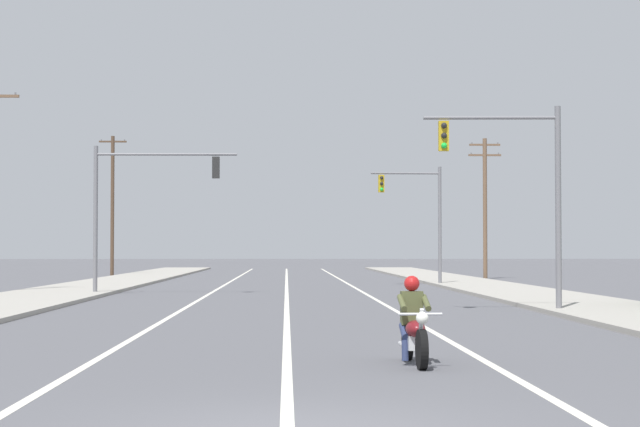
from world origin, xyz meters
TOP-DOWN VIEW (x-y plane):
  - lane_stripe_center at (-0.15, 45.00)m, footprint 0.16×100.00m
  - lane_stripe_left at (-3.42, 45.00)m, footprint 0.16×100.00m
  - lane_stripe_right at (3.21, 45.00)m, footprint 0.16×100.00m
  - sidewalk_kerb_right at (9.62, 40.00)m, footprint 4.40×110.00m
  - sidewalk_kerb_left at (-9.62, 40.00)m, footprint 4.40×110.00m
  - motorcycle_with_rider at (1.94, 6.68)m, footprint 0.70×2.19m
  - traffic_signal_near_right at (6.84, 21.39)m, footprint 4.12×0.37m
  - traffic_signal_near_left at (-6.35, 34.67)m, footprint 5.97×0.37m
  - traffic_signal_mid_right at (6.82, 45.90)m, footprint 3.70×0.48m
  - utility_pole_right_far at (12.27, 57.36)m, footprint 2.05×0.26m
  - utility_pole_left_far at (-12.72, 68.71)m, footprint 1.98×0.26m

SIDE VIEW (x-z plane):
  - lane_stripe_center at x=-0.15m, z-range 0.00..0.01m
  - lane_stripe_left at x=-3.42m, z-range 0.00..0.01m
  - lane_stripe_right at x=3.21m, z-range 0.00..0.01m
  - sidewalk_kerb_right at x=9.62m, z-range 0.00..0.14m
  - sidewalk_kerb_left at x=-9.62m, z-range 0.00..0.14m
  - motorcycle_with_rider at x=1.94m, z-range -0.14..1.32m
  - traffic_signal_mid_right at x=6.82m, z-range 0.92..7.12m
  - traffic_signal_near_right at x=6.84m, z-range 0.95..7.15m
  - traffic_signal_near_left at x=-6.35m, z-range 1.06..7.26m
  - utility_pole_right_far at x=12.27m, z-range 0.34..9.18m
  - utility_pole_left_far at x=-12.72m, z-range 0.20..10.26m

